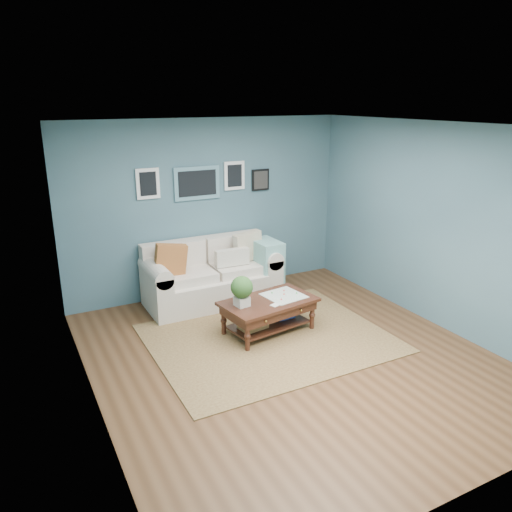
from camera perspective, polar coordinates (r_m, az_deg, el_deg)
room_shell at (r=5.66m, az=3.94°, el=0.97°), size 5.00×5.02×2.70m
area_rug at (r=6.55m, az=1.46°, el=-9.35°), size 2.96×2.37×0.01m
loveseat at (r=7.58m, az=-4.55°, el=-2.08°), size 2.03×0.92×1.04m
coffee_table at (r=6.54m, az=0.94°, el=-5.80°), size 1.30×0.87×0.85m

